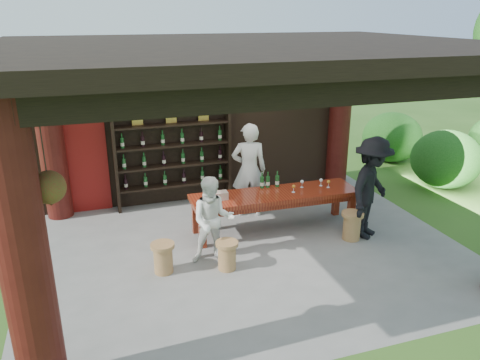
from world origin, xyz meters
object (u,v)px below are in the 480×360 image
object	(u,v)px
stool_near_right	(352,225)
host	(249,170)
stool_far_left	(163,257)
guest_man	(371,188)
napkin_basket	(220,195)
guest_woman	(213,220)
tasting_table	(275,199)
stool_near_left	(227,255)
wine_shelf	(173,156)

from	to	relation	value
stool_near_right	host	bearing A→B (deg)	130.65
stool_far_left	guest_man	xyz separation A→B (m)	(3.80, 0.12, 0.68)
host	napkin_basket	xyz separation A→B (m)	(-0.83, -0.81, -0.13)
stool_near_right	guest_man	distance (m)	0.75
guest_man	napkin_basket	distance (m)	2.71
stool_near_right	guest_man	xyz separation A→B (m)	(0.35, 0.03, 0.66)
stool_far_left	guest_woman	size ratio (longest dim) A/B	0.34
tasting_table	stool_near_left	bearing A→B (deg)	-138.67
host	guest_woman	bearing A→B (deg)	69.30
stool_near_left	host	world-z (taller)	host
stool_near_right	napkin_basket	size ratio (longest dim) A/B	2.01
stool_near_left	host	xyz separation A→B (m)	(1.05, 1.95, 0.70)
guest_woman	napkin_basket	distance (m)	0.89
stool_near_left	guest_man	xyz separation A→B (m)	(2.81, 0.34, 0.69)
tasting_table	stool_far_left	xyz separation A→B (m)	(-2.26, -0.90, -0.36)
wine_shelf	stool_near_left	xyz separation A→B (m)	(0.28, -2.98, -0.82)
wine_shelf	tasting_table	bearing A→B (deg)	-50.43
stool_near_right	stool_far_left	world-z (taller)	stool_near_right
host	guest_woman	size ratio (longest dim) A/B	1.30
stool_far_left	guest_woman	world-z (taller)	guest_woman
stool_near_right	host	size ratio (longest dim) A/B	0.27
host	napkin_basket	distance (m)	1.17
wine_shelf	stool_near_right	world-z (taller)	wine_shelf
stool_far_left	napkin_basket	size ratio (longest dim) A/B	1.93
host	wine_shelf	bearing A→B (deg)	-22.62
stool_near_right	stool_near_left	bearing A→B (deg)	-172.88
tasting_table	stool_far_left	bearing A→B (deg)	-158.29
stool_far_left	guest_woman	bearing A→B (deg)	7.08
stool_near_right	napkin_basket	bearing A→B (deg)	159.67
host	guest_man	bearing A→B (deg)	152.80
guest_woman	stool_far_left	bearing A→B (deg)	-160.95
stool_near_left	napkin_basket	xyz separation A→B (m)	(0.22, 1.14, 0.57)
wine_shelf	napkin_basket	world-z (taller)	wine_shelf
host	napkin_basket	size ratio (longest dim) A/B	7.34
tasting_table	host	distance (m)	0.92
stool_far_left	host	xyz separation A→B (m)	(2.04, 1.73, 0.69)
stool_near_left	stool_near_right	size ratio (longest dim) A/B	0.92
tasting_table	stool_near_right	xyz separation A→B (m)	(1.19, -0.81, -0.35)
stool_near_left	napkin_basket	size ratio (longest dim) A/B	1.85
stool_near_right	host	world-z (taller)	host
wine_shelf	stool_near_right	bearing A→B (deg)	-44.38
wine_shelf	stool_far_left	bearing A→B (deg)	-104.49
stool_near_right	guest_man	size ratio (longest dim) A/B	0.28
tasting_table	napkin_basket	world-z (taller)	napkin_basket
tasting_table	napkin_basket	xyz separation A→B (m)	(-1.05, 0.02, 0.19)
stool_near_left	guest_woman	distance (m)	0.59
host	guest_man	distance (m)	2.39
tasting_table	stool_far_left	size ratio (longest dim) A/B	6.31
stool_near_right	guest_woman	distance (m)	2.64
tasting_table	stool_near_left	xyz separation A→B (m)	(-1.27, -1.11, -0.38)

